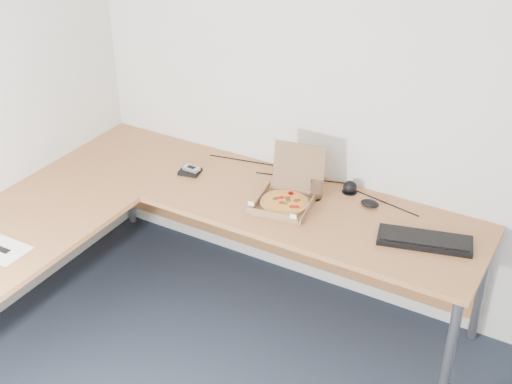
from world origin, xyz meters
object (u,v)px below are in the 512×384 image
Objects in this scene: desk at (165,219)px; pizza_box at (286,199)px; wallet at (190,172)px; keyboard at (425,240)px; drinking_glass at (316,190)px.

pizza_box is (0.50, 0.40, 0.06)m from desk.
pizza_box reaches higher than desk.
desk is 21.30× the size of wallet.
desk is at bearing -176.53° from keyboard.
desk is 5.47× the size of keyboard.
wallet is (-0.64, 0.03, -0.02)m from pizza_box.
pizza_box is at bearing 166.64° from keyboard.
keyboard is 3.90× the size of wallet.
drinking_glass is (0.61, 0.54, 0.08)m from desk.
wallet is at bearing -172.22° from drinking_glass.
pizza_box is at bearing 38.57° from desk.
drinking_glass is at bearing 154.87° from keyboard.
desk is at bearing -151.60° from pizza_box.
keyboard is at bearing -10.00° from drinking_glass.
drinking_glass is 0.76m from wallet.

